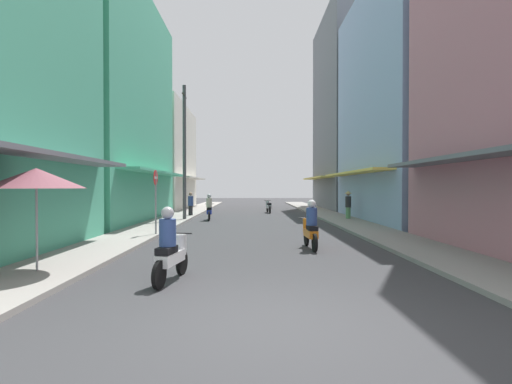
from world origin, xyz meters
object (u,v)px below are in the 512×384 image
object	(u,v)px
motorbike_orange	(311,227)
vendor_umbrella	(36,178)
motorbike_blue	(209,208)
street_sign_no_entry	(156,194)
motorbike_white	(171,248)
pedestrian_midway	(191,205)
pedestrian_foreground	(348,204)
utility_pole	(184,152)
motorbike_silver	(268,206)

from	to	relation	value
motorbike_orange	vendor_umbrella	xyz separation A→B (m)	(-6.65, -3.59, 1.47)
motorbike_blue	vendor_umbrella	distance (m)	14.38
street_sign_no_entry	motorbike_blue	bearing A→B (deg)	80.32
motorbike_orange	vendor_umbrella	world-z (taller)	vendor_umbrella
motorbike_white	street_sign_no_entry	distance (m)	7.51
motorbike_white	vendor_umbrella	world-z (taller)	vendor_umbrella
vendor_umbrella	pedestrian_midway	bearing A→B (deg)	87.41
pedestrian_midway	street_sign_no_entry	bearing A→B (deg)	-88.75
motorbike_blue	pedestrian_foreground	bearing A→B (deg)	-1.83
motorbike_white	pedestrian_foreground	world-z (taller)	pedestrian_foreground
pedestrian_midway	pedestrian_foreground	distance (m)	10.12
motorbike_orange	utility_pole	size ratio (longest dim) A/B	0.23
pedestrian_midway	utility_pole	world-z (taller)	utility_pole
utility_pole	vendor_umbrella	bearing A→B (deg)	-93.63
vendor_umbrella	motorbike_blue	bearing A→B (deg)	80.96
pedestrian_foreground	street_sign_no_entry	size ratio (longest dim) A/B	0.66
motorbike_orange	utility_pole	bearing A→B (deg)	120.03
street_sign_no_entry	motorbike_orange	bearing A→B (deg)	-27.80
pedestrian_foreground	utility_pole	distance (m)	10.12
motorbike_silver	pedestrian_midway	size ratio (longest dim) A/B	1.11
motorbike_orange	street_sign_no_entry	xyz separation A→B (m)	(-5.69, 3.00, 1.01)
motorbike_silver	street_sign_no_entry	xyz separation A→B (m)	(-5.11, -13.86, 1.21)
motorbike_white	pedestrian_foreground	distance (m)	16.21
pedestrian_midway	utility_pole	xyz separation A→B (m)	(0.12, -2.91, 3.21)
utility_pole	motorbike_orange	bearing A→B (deg)	-59.97
motorbike_blue	pedestrian_foreground	xyz separation A→B (m)	(8.26, -0.26, 0.28)
motorbike_silver	pedestrian_foreground	bearing A→B (deg)	-56.08
motorbike_blue	utility_pole	size ratio (longest dim) A/B	0.23
pedestrian_foreground	vendor_umbrella	bearing A→B (deg)	-127.17
pedestrian_midway	street_sign_no_entry	distance (m)	9.97
motorbike_orange	street_sign_no_entry	size ratio (longest dim) A/B	0.68
pedestrian_foreground	motorbike_blue	bearing A→B (deg)	178.17
pedestrian_midway	utility_pole	bearing A→B (deg)	-87.70
motorbike_white	vendor_umbrella	xyz separation A→B (m)	(-3.08, 0.54, 1.47)
pedestrian_midway	utility_pole	distance (m)	4.34
motorbike_blue	pedestrian_midway	world-z (taller)	pedestrian_midway
motorbike_silver	utility_pole	xyz separation A→B (m)	(-5.21, -6.84, 3.52)
motorbike_orange	motorbike_blue	distance (m)	11.41
pedestrian_foreground	vendor_umbrella	size ratio (longest dim) A/B	0.73
motorbike_white	motorbike_blue	xyz separation A→B (m)	(-0.83, 14.67, 0.00)
vendor_umbrella	utility_pole	world-z (taller)	utility_pole
motorbike_white	motorbike_blue	bearing A→B (deg)	93.26
motorbike_blue	motorbike_orange	bearing A→B (deg)	-67.30
pedestrian_midway	motorbike_orange	bearing A→B (deg)	-65.45
pedestrian_foreground	utility_pole	bearing A→B (deg)	-178.51
motorbike_orange	motorbike_white	xyz separation A→B (m)	(-3.57, -4.14, 0.00)
motorbike_blue	vendor_umbrella	world-z (taller)	vendor_umbrella
motorbike_blue	pedestrian_midway	xyz separation A→B (m)	(-1.50, 2.40, 0.11)
motorbike_blue	pedestrian_midway	distance (m)	2.83
pedestrian_foreground	street_sign_no_entry	bearing A→B (deg)	-142.72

